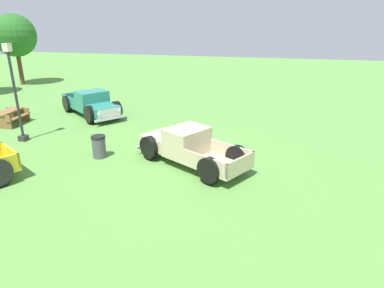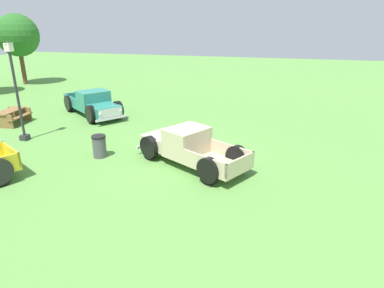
% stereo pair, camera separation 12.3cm
% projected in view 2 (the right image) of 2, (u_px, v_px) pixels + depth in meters
% --- Properties ---
extents(ground_plane, '(80.00, 80.00, 0.00)m').
position_uv_depth(ground_plane, '(186.00, 156.00, 14.46)').
color(ground_plane, '#5B9342').
extents(pickup_truck_foreground, '(3.89, 5.06, 1.49)m').
position_uv_depth(pickup_truck_foreground, '(186.00, 146.00, 13.60)').
color(pickup_truck_foreground, '#C6B793').
rests_on(pickup_truck_foreground, ground_plane).
extents(pickup_truck_behind_right, '(4.38, 5.03, 1.52)m').
position_uv_depth(pickup_truck_behind_right, '(95.00, 104.00, 20.16)').
color(pickup_truck_behind_right, '#2D8475').
rests_on(pickup_truck_behind_right, ground_plane).
extents(lamp_post_near, '(0.36, 0.36, 4.58)m').
position_uv_depth(lamp_post_near, '(16.00, 91.00, 15.60)').
color(lamp_post_near, '#2D2D33').
rests_on(lamp_post_near, ground_plane).
extents(picnic_table, '(1.91, 1.62, 0.78)m').
position_uv_depth(picnic_table, '(11.00, 115.00, 18.77)').
color(picnic_table, olive).
rests_on(picnic_table, ground_plane).
extents(trash_can, '(0.59, 0.59, 0.95)m').
position_uv_depth(trash_can, '(99.00, 146.00, 14.27)').
color(trash_can, '#4C4C51').
rests_on(trash_can, ground_plane).
extents(oak_tree_east, '(3.55, 3.55, 5.95)m').
position_uv_depth(oak_tree_east, '(18.00, 35.00, 28.92)').
color(oak_tree_east, brown).
rests_on(oak_tree_east, ground_plane).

